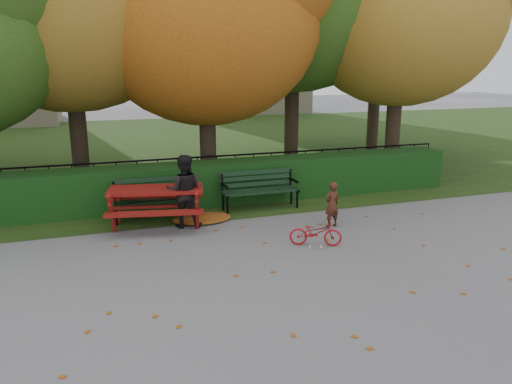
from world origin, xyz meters
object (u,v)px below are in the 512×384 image
object	(u,v)px
bench_left	(155,195)
bicycle	(316,233)
tree_c	(220,1)
adult	(184,191)
tree_g	(391,6)
picnic_table	(156,197)
child	(332,205)
bench_right	(259,187)

from	to	relation	value
bench_left	bicycle	size ratio (longest dim) A/B	1.87
tree_c	adult	size ratio (longest dim) A/B	5.29
tree_g	picnic_table	bearing A→B (deg)	-145.51
bench_left	child	xyz separation A→B (m)	(3.36, -1.80, -0.04)
tree_g	bench_right	world-z (taller)	tree_g
bench_right	picnic_table	world-z (taller)	picnic_table
bench_right	child	world-z (taller)	child
adult	picnic_table	bearing A→B (deg)	-3.13
picnic_table	adult	world-z (taller)	adult
tree_g	adult	distance (m)	12.33
tree_g	bicycle	world-z (taller)	tree_g
tree_c	child	bearing A→B (deg)	-73.22
bench_left	tree_g	bearing A→B (deg)	32.17
tree_c	adult	world-z (taller)	tree_c
bench_left	bench_right	xyz separation A→B (m)	(2.40, 0.00, 0.00)
bench_right	adult	size ratio (longest dim) A/B	1.19
tree_c	bench_right	world-z (taller)	tree_c
tree_g	bench_right	size ratio (longest dim) A/B	4.75
bench_right	bicycle	xyz separation A→B (m)	(0.16, -2.72, -0.27)
adult	bicycle	bearing A→B (deg)	154.20
bench_right	adult	world-z (taller)	adult
bicycle	adult	bearing A→B (deg)	71.32
bench_left	picnic_table	distance (m)	0.61
bench_left	adult	xyz separation A→B (m)	(0.49, -0.80, 0.24)
picnic_table	bicycle	bearing A→B (deg)	-27.43
bench_left	bicycle	xyz separation A→B (m)	(2.56, -2.72, -0.27)
tree_g	picnic_table	distance (m)	12.68
tree_g	picnic_table	xyz separation A→B (m)	(-9.69, -6.66, -4.74)
picnic_table	child	bearing A→B (deg)	-7.83
picnic_table	adult	bearing A→B (deg)	-8.60
bicycle	child	bearing A→B (deg)	-17.07
tree_c	bench_left	world-z (taller)	tree_c
adult	tree_g	bearing A→B (deg)	-126.06
child	adult	bearing A→B (deg)	-29.69
tree_c	bicycle	xyz separation A→B (m)	(0.42, -4.98, -4.57)
tree_c	bench_left	xyz separation A→B (m)	(-2.13, -2.26, -4.30)
tree_g	child	xyz separation A→B (m)	(-6.28, -7.86, -4.90)
tree_g	picnic_table	world-z (taller)	tree_g
tree_c	bench_right	bearing A→B (deg)	-83.30
child	tree_g	bearing A→B (deg)	-139.04
tree_c	bench_left	bearing A→B (deg)	-133.36
tree_c	child	xyz separation A→B (m)	(1.22, -4.06, -4.35)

